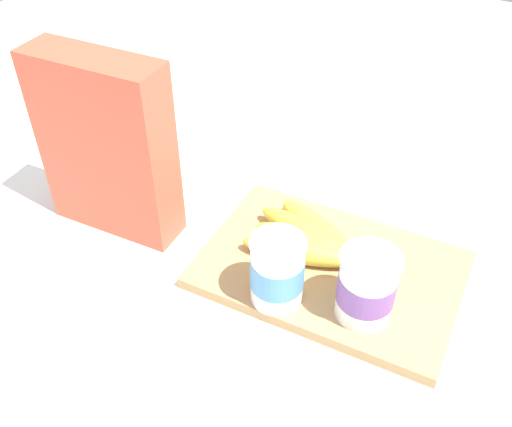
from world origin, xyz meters
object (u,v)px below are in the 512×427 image
cereal_box (107,147)px  yogurt_cup_front (367,287)px  cutting_board (330,270)px  yogurt_cup_back (277,271)px  banana_bunch (308,239)px

cereal_box → yogurt_cup_front: size_ratio=2.82×
cutting_board → yogurt_cup_front: 0.11m
cutting_board → yogurt_cup_back: size_ratio=3.59×
cereal_box → yogurt_cup_back: (-0.29, 0.05, -0.07)m
cereal_box → banana_bunch: 0.31m
yogurt_cup_front → cereal_box: bearing=-3.1°
yogurt_cup_front → yogurt_cup_back: size_ratio=0.99×
cutting_board → banana_bunch: (0.04, -0.02, 0.03)m
cereal_box → yogurt_cup_back: cereal_box is taller
cutting_board → yogurt_cup_front: size_ratio=3.64×
cutting_board → yogurt_cup_front: yogurt_cup_front is taller
cutting_board → yogurt_cup_back: yogurt_cup_back is taller
cereal_box → yogurt_cup_front: cereal_box is taller
yogurt_cup_back → yogurt_cup_front: bearing=-166.9°
cereal_box → banana_bunch: bearing=-170.1°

